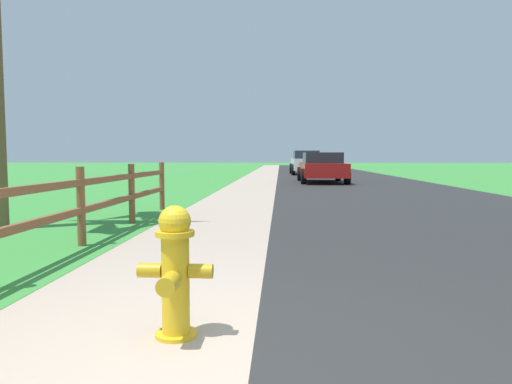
{
  "coord_description": "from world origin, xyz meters",
  "views": [
    {
      "loc": [
        0.17,
        -2.4,
        1.19
      ],
      "look_at": [
        -0.23,
        5.06,
        0.62
      ],
      "focal_mm": 32.58,
      "sensor_mm": 36.0,
      "label": 1
    }
  ],
  "objects_px": {
    "parked_car_silver": "(306,160)",
    "parked_suv_red": "(322,167)",
    "parked_car_white": "(306,162)",
    "parked_car_blue": "(305,161)",
    "fire_hydrant": "(175,269)"
  },
  "relations": [
    {
      "from": "parked_car_white",
      "to": "parked_car_blue",
      "type": "height_order",
      "value": "parked_car_white"
    },
    {
      "from": "parked_suv_red",
      "to": "fire_hydrant",
      "type": "bearing_deg",
      "value": -98.0
    },
    {
      "from": "parked_suv_red",
      "to": "parked_car_white",
      "type": "height_order",
      "value": "parked_car_white"
    },
    {
      "from": "fire_hydrant",
      "to": "parked_car_blue",
      "type": "bearing_deg",
      "value": 85.68
    },
    {
      "from": "fire_hydrant",
      "to": "parked_car_white",
      "type": "relative_size",
      "value": 0.19
    },
    {
      "from": "parked_suv_red",
      "to": "parked_car_blue",
      "type": "relative_size",
      "value": 0.93
    },
    {
      "from": "parked_car_blue",
      "to": "parked_car_silver",
      "type": "distance_m",
      "value": 8.13
    },
    {
      "from": "fire_hydrant",
      "to": "parked_car_blue",
      "type": "distance_m",
      "value": 37.51
    },
    {
      "from": "parked_car_white",
      "to": "parked_car_silver",
      "type": "distance_m",
      "value": 17.61
    },
    {
      "from": "parked_car_blue",
      "to": "parked_suv_red",
      "type": "bearing_deg",
      "value": -90.7
    },
    {
      "from": "parked_car_silver",
      "to": "parked_suv_red",
      "type": "bearing_deg",
      "value": -91.67
    },
    {
      "from": "parked_suv_red",
      "to": "parked_car_white",
      "type": "bearing_deg",
      "value": 91.38
    },
    {
      "from": "parked_car_white",
      "to": "parked_car_silver",
      "type": "xyz_separation_m",
      "value": [
        1.02,
        17.58,
        -0.03
      ]
    },
    {
      "from": "fire_hydrant",
      "to": "parked_suv_red",
      "type": "distance_m",
      "value": 18.6
    },
    {
      "from": "parked_car_white",
      "to": "parked_car_silver",
      "type": "relative_size",
      "value": 1.05
    }
  ]
}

